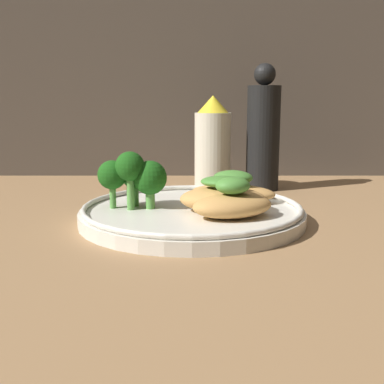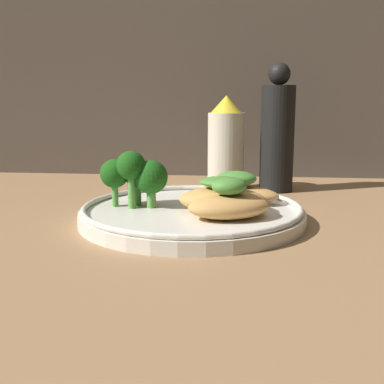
% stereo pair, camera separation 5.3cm
% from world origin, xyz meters
% --- Properties ---
extents(ground_plane, '(1.80, 1.80, 0.01)m').
position_xyz_m(ground_plane, '(0.00, 0.00, -0.01)').
color(ground_plane, '#936D47').
extents(plate, '(0.25, 0.25, 0.02)m').
position_xyz_m(plate, '(0.00, 0.00, 0.01)').
color(plate, silver).
rests_on(plate, ground_plane).
extents(grilled_meat_front, '(0.10, 0.08, 0.04)m').
position_xyz_m(grilled_meat_front, '(0.04, -0.04, 0.03)').
color(grilled_meat_front, tan).
rests_on(grilled_meat_front, plate).
extents(grilled_meat_middle, '(0.10, 0.06, 0.04)m').
position_xyz_m(grilled_meat_middle, '(0.03, -0.01, 0.03)').
color(grilled_meat_middle, tan).
rests_on(grilled_meat_middle, plate).
extents(grilled_meat_back, '(0.11, 0.07, 0.04)m').
position_xyz_m(grilled_meat_back, '(0.05, 0.04, 0.03)').
color(grilled_meat_back, tan).
rests_on(grilled_meat_back, plate).
extents(broccoli_bunch, '(0.08, 0.05, 0.07)m').
position_xyz_m(broccoli_bunch, '(-0.07, 0.01, 0.05)').
color(broccoli_bunch, '#569942').
rests_on(broccoli_bunch, plate).
extents(sauce_bottle, '(0.05, 0.05, 0.14)m').
position_xyz_m(sauce_bottle, '(0.03, 0.20, 0.07)').
color(sauce_bottle, beige).
rests_on(sauce_bottle, ground_plane).
extents(pepper_grinder, '(0.05, 0.05, 0.19)m').
position_xyz_m(pepper_grinder, '(0.11, 0.20, 0.09)').
color(pepper_grinder, black).
rests_on(pepper_grinder, ground_plane).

